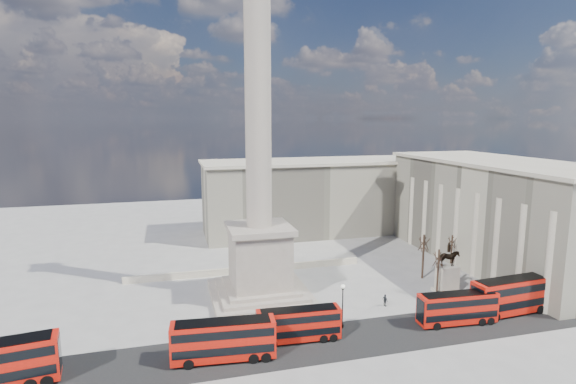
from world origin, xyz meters
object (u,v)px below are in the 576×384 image
(red_bus_b, at_px, (299,324))
(equestrian_statue, at_px, (447,275))
(red_bus_d, at_px, (458,308))
(red_bus_c, at_px, (514,295))
(red_bus_a, at_px, (224,340))
(pedestrian_crossing, at_px, (385,300))
(victorian_lamp, at_px, (343,302))
(pedestrian_standing, at_px, (505,292))
(nelsons_column, at_px, (259,211))
(pedestrian_walking, at_px, (418,310))

(red_bus_b, bearing_deg, equestrian_statue, 21.81)
(red_bus_d, bearing_deg, red_bus_c, 8.71)
(red_bus_c, distance_m, equestrian_statue, 9.82)
(red_bus_a, relative_size, pedestrian_crossing, 6.56)
(victorian_lamp, height_order, pedestrian_crossing, victorian_lamp)
(pedestrian_standing, bearing_deg, red_bus_d, -17.11)
(pedestrian_standing, bearing_deg, nelsons_column, -57.11)
(red_bus_a, bearing_deg, pedestrian_standing, 14.11)
(red_bus_a, xyz_separation_m, pedestrian_standing, (41.67, 6.65, -1.47))
(nelsons_column, height_order, red_bus_b, nelsons_column)
(nelsons_column, bearing_deg, red_bus_b, -82.28)
(victorian_lamp, relative_size, pedestrian_crossing, 3.31)
(red_bus_d, xyz_separation_m, pedestrian_walking, (-3.53, 3.36, -1.37))
(victorian_lamp, bearing_deg, red_bus_a, -165.77)
(red_bus_c, bearing_deg, red_bus_b, 175.50)
(pedestrian_standing, bearing_deg, red_bus_a, -32.97)
(nelsons_column, xyz_separation_m, red_bus_c, (31.74, -14.06, -10.33))
(red_bus_c, bearing_deg, red_bus_a, 178.58)
(red_bus_c, distance_m, pedestrian_standing, 5.78)
(nelsons_column, xyz_separation_m, red_bus_b, (1.89, -13.91, -10.82))
(equestrian_statue, height_order, pedestrian_standing, equestrian_statue)
(victorian_lamp, bearing_deg, red_bus_c, -4.71)
(red_bus_d, distance_m, pedestrian_walking, 5.06)
(red_bus_b, height_order, pedestrian_crossing, red_bus_b)
(red_bus_b, bearing_deg, red_bus_a, -164.22)
(red_bus_d, height_order, pedestrian_standing, red_bus_d)
(red_bus_d, bearing_deg, red_bus_b, -178.92)
(nelsons_column, relative_size, red_bus_a, 4.41)
(red_bus_c, relative_size, red_bus_d, 1.20)
(red_bus_b, bearing_deg, pedestrian_standing, 11.03)
(pedestrian_standing, bearing_deg, red_bus_c, 17.50)
(red_bus_b, height_order, red_bus_c, red_bus_c)
(pedestrian_standing, bearing_deg, victorian_lamp, -36.00)
(red_bus_b, relative_size, red_bus_d, 0.96)
(red_bus_b, height_order, equestrian_statue, equestrian_statue)
(nelsons_column, relative_size, red_bus_b, 5.01)
(red_bus_b, distance_m, victorian_lamp, 6.51)
(red_bus_d, xyz_separation_m, equestrian_statue, (5.08, 9.73, 0.50))
(red_bus_a, relative_size, equestrian_statue, 1.46)
(red_bus_b, height_order, victorian_lamp, victorian_lamp)
(red_bus_a, xyz_separation_m, red_bus_c, (38.87, 1.89, 0.22))
(nelsons_column, relative_size, red_bus_c, 4.04)
(red_bus_c, distance_m, red_bus_d, 9.20)
(red_bus_b, relative_size, victorian_lamp, 1.74)
(equestrian_statue, bearing_deg, pedestrian_walking, -143.49)
(red_bus_a, distance_m, red_bus_c, 38.91)
(victorian_lamp, xyz_separation_m, equestrian_statue, (19.64, 6.98, -0.69))
(red_bus_c, xyz_separation_m, red_bus_d, (-9.16, -0.80, -0.42))
(red_bus_d, distance_m, equestrian_statue, 10.99)
(equestrian_statue, bearing_deg, red_bus_c, -65.44)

